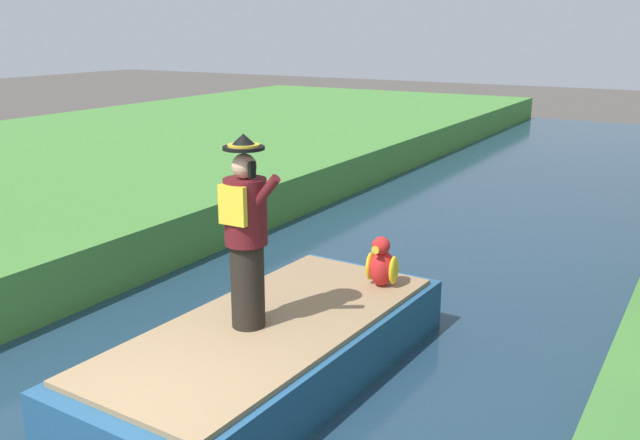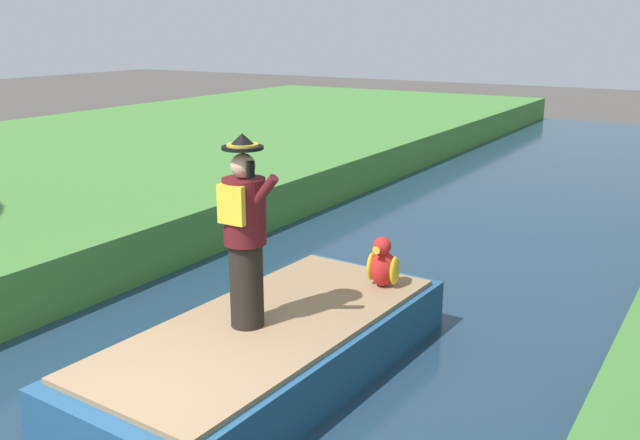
# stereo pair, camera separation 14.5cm
# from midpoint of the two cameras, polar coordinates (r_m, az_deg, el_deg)

# --- Properties ---
(boat) EXTENTS (1.99, 4.28, 0.61)m
(boat) POSITION_cam_midpoint_polar(r_m,az_deg,el_deg) (7.03, -3.60, -10.54)
(boat) COLOR #23517A
(boat) RESTS_ON canal_water
(person_pirate) EXTENTS (0.61, 0.42, 1.85)m
(person_pirate) POSITION_cam_midpoint_polar(r_m,az_deg,el_deg) (6.52, -5.48, -1.04)
(person_pirate) COLOR black
(person_pirate) RESTS_ON boat
(parrot_plush) EXTENTS (0.36, 0.35, 0.57)m
(parrot_plush) POSITION_cam_midpoint_polar(r_m,az_deg,el_deg) (7.74, 5.67, -3.64)
(parrot_plush) COLOR red
(parrot_plush) RESTS_ON boat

